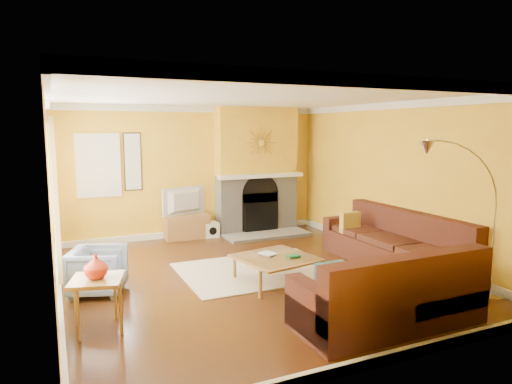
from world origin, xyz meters
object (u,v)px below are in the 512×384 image
arc_lamp (463,225)px  sectional_sofa (351,253)px  media_console (187,227)px  armchair (98,271)px  coffee_table (276,270)px  side_table (98,304)px

arc_lamp → sectional_sofa: bearing=120.4°
media_console → armchair: (-1.98, -2.60, 0.08)m
sectional_sofa → arc_lamp: bearing=-59.6°
armchair → arc_lamp: size_ratio=0.34×
coffee_table → arc_lamp: bearing=-44.5°
armchair → sectional_sofa: bearing=-87.3°
sectional_sofa → armchair: (-3.40, 1.06, -0.13)m
armchair → arc_lamp: arc_lamp is taller
media_console → arc_lamp: size_ratio=0.43×
coffee_table → arc_lamp: (1.75, -1.72, 0.85)m
media_console → sectional_sofa: bearing=-68.7°
sectional_sofa → armchair: sectional_sofa is taller
media_console → side_table: side_table is taller
side_table → arc_lamp: bearing=-15.0°
coffee_table → side_table: size_ratio=1.71×
sectional_sofa → side_table: size_ratio=5.99×
sectional_sofa → armchair: size_ratio=5.09×
sectional_sofa → side_table: 3.52m
media_console → coffee_table: bearing=-82.6°
coffee_table → media_console: (-0.42, 3.22, 0.04)m
media_console → arc_lamp: 5.46m
sectional_sofa → side_table: bearing=-177.8°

